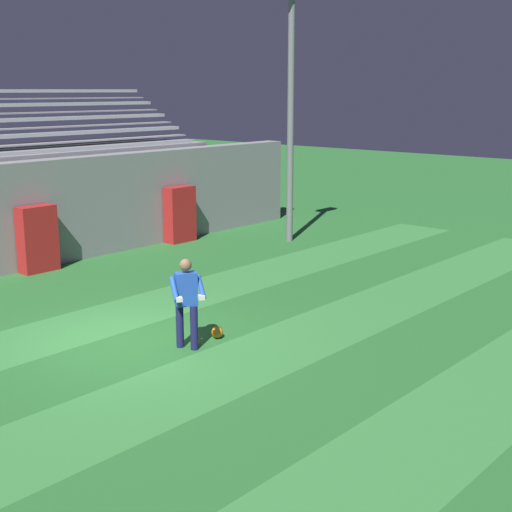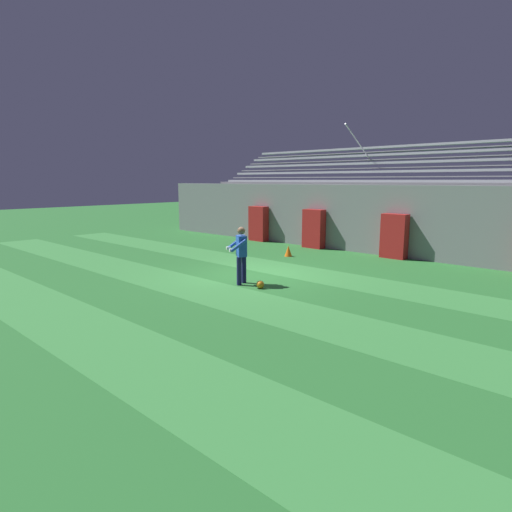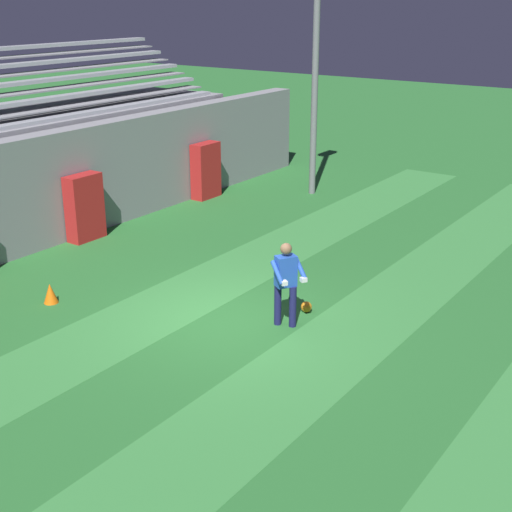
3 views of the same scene
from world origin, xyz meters
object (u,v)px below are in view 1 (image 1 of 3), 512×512
at_px(padding_pillar_gate_right, 38,239).
at_px(floodlight_pole, 291,79).
at_px(goalkeeper, 186,298).
at_px(padding_pillar_far_right, 180,214).
at_px(soccer_ball, 217,332).

distance_m(padding_pillar_gate_right, floodlight_pole, 8.67).
relative_size(padding_pillar_gate_right, goalkeeper, 1.03).
distance_m(padding_pillar_far_right, goalkeeper, 9.43).
xyz_separation_m(padding_pillar_gate_right, soccer_ball, (-0.60, -7.02, -0.75)).
distance_m(floodlight_pole, goalkeeper, 10.53).
bearing_deg(goalkeeper, padding_pillar_gate_right, 79.02).
relative_size(padding_pillar_gate_right, padding_pillar_far_right, 1.00).
bearing_deg(floodlight_pole, goalkeeper, -152.15).
bearing_deg(floodlight_pole, soccer_ball, -149.87).
height_order(padding_pillar_gate_right, soccer_ball, padding_pillar_gate_right).
bearing_deg(padding_pillar_far_right, goalkeeper, -131.96).
bearing_deg(padding_pillar_gate_right, soccer_ball, -94.87).
height_order(padding_pillar_gate_right, goalkeeper, padding_pillar_gate_right).
xyz_separation_m(padding_pillar_far_right, soccer_ball, (-5.54, -7.02, -0.75)).
relative_size(floodlight_pole, soccer_ball, 34.88).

